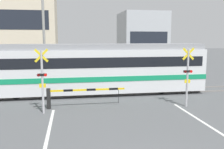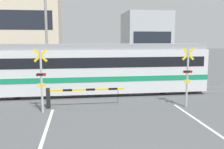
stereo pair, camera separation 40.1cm
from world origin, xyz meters
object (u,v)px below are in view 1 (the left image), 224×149
Objects in this scene: pedestrian at (108,70)px; crossing_barrier_far at (132,75)px; commuter_train at (91,68)px; crossing_signal_right at (188,74)px; crossing_barrier_near at (70,94)px; crossing_signal_left at (42,78)px.

crossing_barrier_far is at bearing -53.87° from pedestrian.
commuter_train is at bearing -110.30° from pedestrian.
crossing_signal_right is at bearing -39.20° from commuter_train.
crossing_barrier_far is (5.02, 6.14, 0.00)m from crossing_barrier_near.
pedestrian reaches higher than crossing_barrier_near.
crossing_barrier_near is 7.93m from crossing_barrier_far.
pedestrian is at bearing 108.12° from crossing_signal_right.
crossing_signal_left is 2.06× the size of pedestrian.
crossing_barrier_far is at bearing 38.79° from commuter_train.
crossing_barrier_near and crossing_barrier_far have the same top height.
crossing_signal_left is (-1.34, -0.80, 1.03)m from crossing_barrier_near.
commuter_train is 3.61× the size of crossing_barrier_near.
commuter_train reaches higher than pedestrian.
crossing_barrier_near is 1.30× the size of crossing_signal_right.
crossing_signal_right is (6.36, -0.80, 1.03)m from crossing_barrier_near.
crossing_barrier_far is 2.68× the size of pedestrian.
crossing_signal_left reaches higher than crossing_barrier_near.
crossing_signal_left is (-2.75, -4.04, -0.01)m from commuter_train.
crossing_barrier_far is at bearing 47.51° from crossing_signal_left.
crossing_signal_right is 9.77m from pedestrian.
crossing_barrier_far is 2.86m from pedestrian.
crossing_barrier_near is (-1.41, -3.24, -1.04)m from commuter_train.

